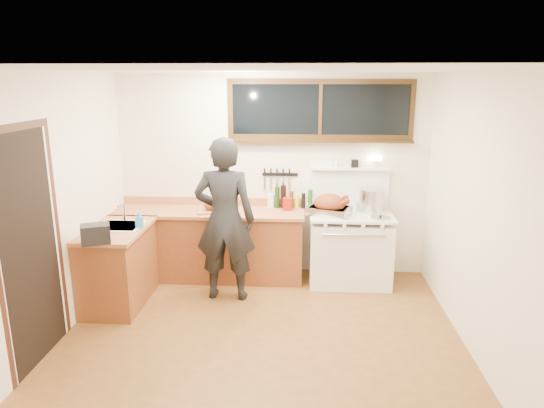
# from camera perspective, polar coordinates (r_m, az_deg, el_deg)

# --- Properties ---
(ground_plane) EXTENTS (4.00, 3.50, 0.02)m
(ground_plane) POSITION_cam_1_polar(r_m,az_deg,el_deg) (5.12, -1.19, -15.10)
(ground_plane) COLOR brown
(room_shell) EXTENTS (4.10, 3.60, 2.65)m
(room_shell) POSITION_cam_1_polar(r_m,az_deg,el_deg) (4.54, -1.30, 3.45)
(room_shell) COLOR #EFE5CF
(room_shell) RESTS_ON ground
(counter_back) EXTENTS (2.44, 0.64, 1.00)m
(counter_back) POSITION_cam_1_polar(r_m,az_deg,el_deg) (6.35, -7.36, -4.61)
(counter_back) COLOR brown
(counter_back) RESTS_ON ground
(counter_left) EXTENTS (0.64, 1.09, 0.90)m
(counter_left) POSITION_cam_1_polar(r_m,az_deg,el_deg) (5.85, -17.64, -6.92)
(counter_left) COLOR brown
(counter_left) RESTS_ON ground
(sink_unit) EXTENTS (0.50, 0.45, 0.37)m
(sink_unit) POSITION_cam_1_polar(r_m,az_deg,el_deg) (5.78, -17.49, -3.00)
(sink_unit) COLOR white
(sink_unit) RESTS_ON counter_left
(vintage_stove) EXTENTS (1.02, 0.74, 1.58)m
(vintage_stove) POSITION_cam_1_polar(r_m,az_deg,el_deg) (6.23, 9.12, -4.94)
(vintage_stove) COLOR white
(vintage_stove) RESTS_ON ground
(back_window) EXTENTS (2.32, 0.13, 0.77)m
(back_window) POSITION_cam_1_polar(r_m,az_deg,el_deg) (6.18, 5.69, 10.19)
(back_window) COLOR black
(back_window) RESTS_ON room_shell
(left_doorway) EXTENTS (0.02, 1.04, 2.17)m
(left_doorway) POSITION_cam_1_polar(r_m,az_deg,el_deg) (4.78, -26.51, -4.55)
(left_doorway) COLOR black
(left_doorway) RESTS_ON ground
(knife_strip) EXTENTS (0.46, 0.03, 0.28)m
(knife_strip) POSITION_cam_1_polar(r_m,az_deg,el_deg) (6.29, 0.80, 3.42)
(knife_strip) COLOR black
(knife_strip) RESTS_ON room_shell
(man) EXTENTS (0.71, 0.47, 1.91)m
(man) POSITION_cam_1_polar(r_m,az_deg,el_deg) (5.58, -5.57, -1.84)
(man) COLOR black
(man) RESTS_ON ground
(soap_bottle) EXTENTS (0.10, 0.10, 0.19)m
(soap_bottle) POSITION_cam_1_polar(r_m,az_deg,el_deg) (5.63, -15.34, -1.78)
(soap_bottle) COLOR #2A82D5
(soap_bottle) RESTS_ON counter_left
(toaster) EXTENTS (0.33, 0.29, 0.19)m
(toaster) POSITION_cam_1_polar(r_m,az_deg,el_deg) (5.24, -20.05, -3.31)
(toaster) COLOR black
(toaster) RESTS_ON counter_left
(cutting_board) EXTENTS (0.47, 0.40, 0.14)m
(cutting_board) POSITION_cam_1_polar(r_m,az_deg,el_deg) (6.14, -6.95, -0.39)
(cutting_board) COLOR #A86942
(cutting_board) RESTS_ON counter_back
(roast_turkey) EXTENTS (0.60, 0.53, 0.26)m
(roast_turkey) POSITION_cam_1_polar(r_m,az_deg,el_deg) (5.99, 6.81, -0.26)
(roast_turkey) COLOR silver
(roast_turkey) RESTS_ON vintage_stove
(stockpot) EXTENTS (0.35, 0.35, 0.29)m
(stockpot) POSITION_cam_1_polar(r_m,az_deg,el_deg) (6.19, 11.63, 0.42)
(stockpot) COLOR silver
(stockpot) RESTS_ON vintage_stove
(saucepan) EXTENTS (0.19, 0.29, 0.12)m
(saucepan) POSITION_cam_1_polar(r_m,az_deg,el_deg) (6.20, 10.49, -0.33)
(saucepan) COLOR silver
(saucepan) RESTS_ON vintage_stove
(pot_lid) EXTENTS (0.28, 0.28, 0.04)m
(pot_lid) POSITION_cam_1_polar(r_m,az_deg,el_deg) (5.94, 12.64, -1.58)
(pot_lid) COLOR silver
(pot_lid) RESTS_ON vintage_stove
(coffee_tin) EXTENTS (0.11, 0.09, 0.16)m
(coffee_tin) POSITION_cam_1_polar(r_m,az_deg,el_deg) (6.15, 1.82, -0.00)
(coffee_tin) COLOR maroon
(coffee_tin) RESTS_ON counter_back
(pitcher) EXTENTS (0.12, 0.12, 0.18)m
(pitcher) POSITION_cam_1_polar(r_m,az_deg,el_deg) (6.30, -0.11, 0.41)
(pitcher) COLOR white
(pitcher) RESTS_ON counter_back
(bottle_cluster) EXTENTS (0.49, 0.07, 0.30)m
(bottle_cluster) POSITION_cam_1_polar(r_m,az_deg,el_deg) (6.25, 2.26, 0.66)
(bottle_cluster) COLOR black
(bottle_cluster) RESTS_ON counter_back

